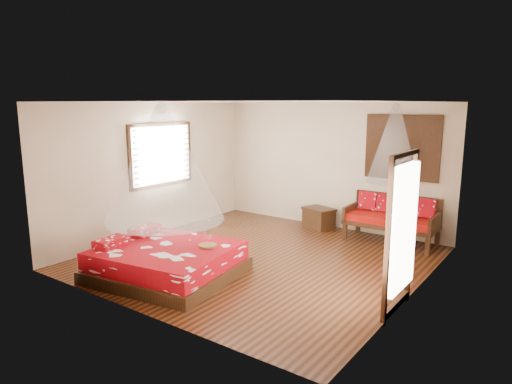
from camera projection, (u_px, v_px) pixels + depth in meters
room at (260, 183)px, 8.05m from camera, size 5.54×5.54×2.84m
bed at (166, 261)px, 7.41m from camera, size 2.38×2.21×0.64m
daybed at (392, 217)px, 9.20m from camera, size 1.78×0.79×0.94m
storage_chest at (319, 218)px, 10.28m from camera, size 0.79×0.68×0.47m
shutter_panel at (402, 147)px, 9.21m from camera, size 1.52×0.06×1.32m
window_left at (162, 155)px, 9.71m from camera, size 0.10×1.74×1.34m
glazed_door at (400, 233)px, 6.08m from camera, size 0.08×1.02×2.16m
wine_tray at (208, 243)px, 7.36m from camera, size 0.30×0.30×0.24m
mosquito_net_main at (163, 164)px, 7.10m from camera, size 1.88×1.88×1.80m
mosquito_net_daybed at (394, 144)px, 8.81m from camera, size 1.00×1.00×1.50m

